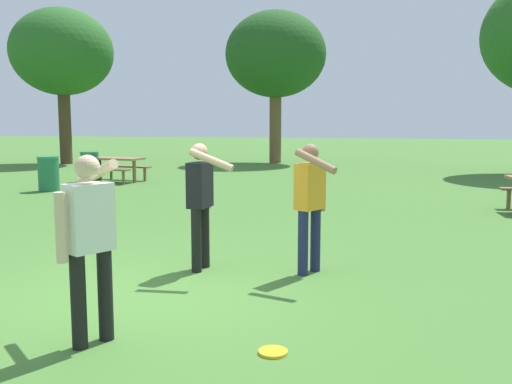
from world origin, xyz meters
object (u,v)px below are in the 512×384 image
object	(u,v)px
frisbee	(273,352)
picnic_table_far	(117,164)
tree_broad_center	(276,55)
trash_can_beside_table	(49,174)
person_catcher	(89,235)
trash_can_further_along	(90,167)
person_thrower	(311,198)
person_bystander	(201,196)
tree_tall_left	(62,53)

from	to	relation	value
frisbee	picnic_table_far	xyz separation A→B (m)	(-7.74, 11.88, 0.55)
tree_broad_center	picnic_table_far	bearing A→B (deg)	-109.09
trash_can_beside_table	tree_broad_center	bearing A→B (deg)	72.02
person_catcher	trash_can_further_along	distance (m)	13.74
person_thrower	trash_can_further_along	size ratio (longest dim) A/B	1.71
person_thrower	person_bystander	world-z (taller)	same
picnic_table_far	tree_tall_left	distance (m)	9.75
trash_can_beside_table	person_thrower	bearing A→B (deg)	-38.75
person_thrower	tree_broad_center	xyz separation A→B (m)	(-4.47, 18.54, 3.94)
person_catcher	tree_broad_center	distance (m)	21.83
person_thrower	person_bystander	xyz separation A→B (m)	(-1.39, -0.17, 0.00)
frisbee	trash_can_further_along	xyz separation A→B (m)	(-8.56, 11.65, 0.47)
person_catcher	picnic_table_far	distance (m)	13.54
person_bystander	tree_broad_center	size ratio (longest dim) A/B	0.24
trash_can_beside_table	tree_tall_left	xyz separation A→B (m)	(-5.26, 9.04, 4.46)
tree_tall_left	trash_can_beside_table	bearing A→B (deg)	-59.80
person_thrower	tree_broad_center	size ratio (longest dim) A/B	0.24
person_bystander	tree_broad_center	bearing A→B (deg)	99.34
person_catcher	tree_broad_center	world-z (taller)	tree_broad_center
frisbee	tree_broad_center	size ratio (longest dim) A/B	0.04
person_bystander	trash_can_beside_table	size ratio (longest dim) A/B	1.71
person_catcher	person_bystander	xyz separation A→B (m)	(0.09, 2.55, 0.00)
person_bystander	frisbee	world-z (taller)	person_bystander
trash_can_beside_table	frisbee	bearing A→B (deg)	-47.67
picnic_table_far	trash_can_further_along	distance (m)	0.86
person_bystander	tree_tall_left	xyz separation A→B (m)	(-12.19, 15.89, 3.98)
tree_broad_center	person_catcher	bearing A→B (deg)	-82.01
person_catcher	tree_tall_left	size ratio (longest dim) A/B	0.24
trash_can_further_along	tree_tall_left	bearing A→B (deg)	127.66
person_bystander	tree_broad_center	world-z (taller)	tree_broad_center
trash_can_beside_table	tree_broad_center	size ratio (longest dim) A/B	0.14
tree_tall_left	tree_broad_center	distance (m)	9.54
person_thrower	person_bystander	bearing A→B (deg)	-173.02
person_thrower	person_catcher	xyz separation A→B (m)	(-1.48, -2.72, 0.00)
person_bystander	person_catcher	bearing A→B (deg)	-92.07
person_thrower	trash_can_further_along	distance (m)	12.45
trash_can_beside_table	tree_broad_center	xyz separation A→B (m)	(3.85, 11.86, 4.42)
trash_can_beside_table	tree_broad_center	world-z (taller)	tree_broad_center
person_bystander	tree_tall_left	world-z (taller)	tree_tall_left
person_bystander	frisbee	distance (m)	2.95
trash_can_beside_table	person_catcher	bearing A→B (deg)	-53.96
person_thrower	tree_tall_left	distance (m)	21.15
frisbee	tree_broad_center	world-z (taller)	tree_broad_center
tree_tall_left	picnic_table_far	bearing A→B (deg)	-47.13
trash_can_further_along	tree_tall_left	xyz separation A→B (m)	(-5.10, 6.61, 4.46)
trash_can_beside_table	picnic_table_far	bearing A→B (deg)	75.95
person_catcher	trash_can_beside_table	xyz separation A→B (m)	(-6.84, 9.39, -0.48)
trash_can_further_along	person_bystander	bearing A→B (deg)	-52.62
frisbee	tree_broad_center	distance (m)	22.12
frisbee	trash_can_beside_table	size ratio (longest dim) A/B	0.26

